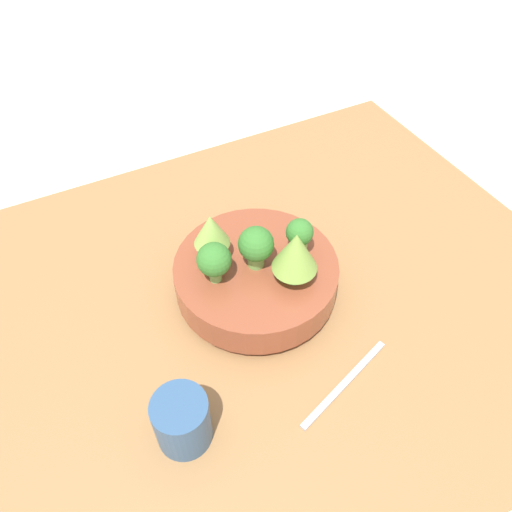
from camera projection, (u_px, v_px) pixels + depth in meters
ground_plane at (243, 320)px, 0.86m from camera, size 6.00×6.00×0.00m
table at (243, 313)px, 0.85m from camera, size 1.16×0.87×0.04m
bowl at (256, 276)px, 0.82m from camera, size 0.27×0.27×0.07m
broccoli_floret_left at (214, 260)px, 0.75m from camera, size 0.05×0.05×0.07m
romanesco_piece_far at (211, 231)px, 0.77m from camera, size 0.06×0.06×0.09m
broccoli_floret_right at (299, 235)px, 0.79m from camera, size 0.04×0.04×0.07m
romanesco_piece_near at (296, 253)px, 0.74m from camera, size 0.07×0.07×0.10m
broccoli_floret_center at (256, 245)px, 0.77m from camera, size 0.06×0.06×0.08m
cup at (182, 421)px, 0.65m from camera, size 0.08×0.08×0.09m
fork at (345, 383)px, 0.73m from camera, size 0.18×0.07×0.01m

